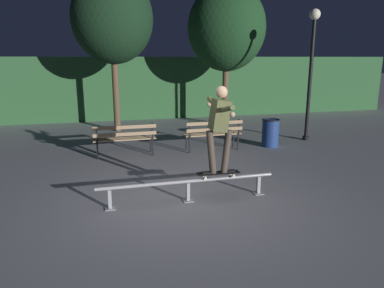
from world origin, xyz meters
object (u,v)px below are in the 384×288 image
Objects in this scene: tree_far_right at (227,28)px; lamp_post_right at (312,59)px; grind_rail at (188,185)px; park_bench_leftmost at (125,136)px; tree_behind_benches at (112,19)px; park_bench_left_center at (213,132)px; trash_can at (270,132)px; skateboarder at (220,122)px; skateboard at (218,173)px.

tree_far_right is 3.67m from lamp_post_right.
tree_far_right is 1.31× the size of lamp_post_right.
park_bench_leftmost is at bearing 104.20° from grind_rail.
tree_behind_benches is at bearing -177.63° from tree_far_right.
trash_can is at bearing 1.85° from park_bench_left_center.
grind_rail is 2.07× the size of skateboarder.
lamp_post_right is at bearing -63.48° from tree_far_right.
tree_far_right is at bearing 116.52° from lamp_post_right.
park_bench_leftmost is at bearing 180.00° from park_bench_left_center.
tree_behind_benches reaches higher than trash_can.
tree_behind_benches is 1.34× the size of lamp_post_right.
trash_can is (1.76, 0.06, -0.12)m from park_bench_left_center.
tree_behind_benches reaches higher than tree_far_right.
park_bench_leftmost is 0.31× the size of tree_far_right.
skateboard is 0.15× the size of tree_behind_benches.
tree_far_right is at bearing 65.61° from park_bench_left_center.
skateboard is 3.61m from park_bench_leftmost.
park_bench_left_center reaches higher than trash_can.
skateboarder is at bearing -129.07° from trash_can.
lamp_post_right reaches higher than park_bench_left_center.
skateboard is 0.50× the size of skateboarder.
grind_rail is 0.60m from skateboard.
park_bench_left_center is (2.40, 0.00, 0.00)m from park_bench_leftmost.
grind_rail is 7.70m from tree_behind_benches.
park_bench_leftmost is 0.31× the size of tree_behind_benches.
park_bench_leftmost is 1.00× the size of park_bench_left_center.
lamp_post_right is at bearing -27.85° from tree_behind_benches.
park_bench_left_center is (0.99, 3.32, 0.07)m from skateboard.
tree_far_right is (3.23, 7.00, 3.26)m from grind_rail.
lamp_post_right is (4.22, 3.86, 1.07)m from skateboarder.
park_bench_left_center reaches higher than grind_rail.
park_bench_leftmost reaches higher than grind_rail.
trash_can is (2.75, 3.38, -0.06)m from skateboard.
skateboarder is at bearing -0.01° from grind_rail.
skateboarder is at bearing -1.65° from skateboard.
lamp_post_right is (1.57, -3.14, -1.08)m from tree_far_right.
tree_far_right reaches higher than trash_can.
grind_rail is 3.44m from park_bench_leftmost.
lamp_post_right is at bearing 5.44° from park_bench_leftmost.
skateboarder is 0.30× the size of tree_behind_benches.
skateboard reaches higher than grind_rail.
skateboarder is 7.79m from tree_far_right.
park_bench_left_center is at bearing -55.72° from tree_behind_benches.
park_bench_leftmost is at bearing -137.91° from tree_far_right.
skateboard is 0.98× the size of trash_can.
trash_can is at bearing 45.54° from grind_rail.
grind_rail is at bearing -134.46° from trash_can.
park_bench_left_center is 0.41× the size of lamp_post_right.
grind_rail is 8.37m from tree_far_right.
tree_far_right is at bearing 69.24° from skateboarder.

